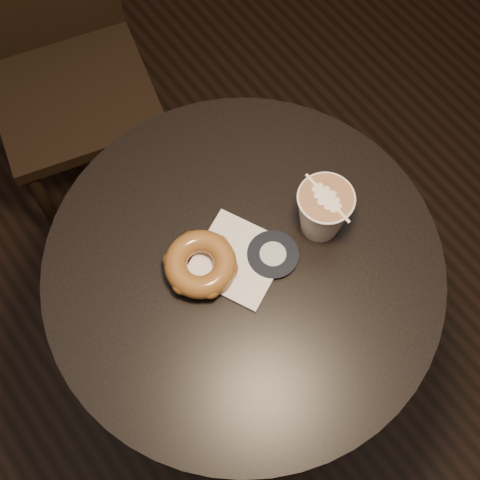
# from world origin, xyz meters

# --- Properties ---
(cafe_table) EXTENTS (0.70, 0.70, 0.75)m
(cafe_table) POSITION_xyz_m (0.00, 0.00, 0.55)
(cafe_table) COLOR black
(cafe_table) RESTS_ON ground
(chair) EXTENTS (0.47, 0.47, 0.98)m
(chair) POSITION_xyz_m (0.03, 0.81, 0.55)
(chair) COLOR black
(chair) RESTS_ON ground
(pastry_bag) EXTENTS (0.19, 0.19, 0.01)m
(pastry_bag) POSITION_xyz_m (-0.00, 0.01, 0.75)
(pastry_bag) COLOR white
(pastry_bag) RESTS_ON cafe_table
(doughnut) EXTENTS (0.12, 0.12, 0.04)m
(doughnut) POSITION_xyz_m (-0.06, 0.04, 0.78)
(doughnut) COLOR brown
(doughnut) RESTS_ON pastry_bag
(latte_cup) EXTENTS (0.10, 0.10, 0.11)m
(latte_cup) POSITION_xyz_m (0.15, -0.02, 0.80)
(latte_cup) COLOR silver
(latte_cup) RESTS_ON cafe_table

